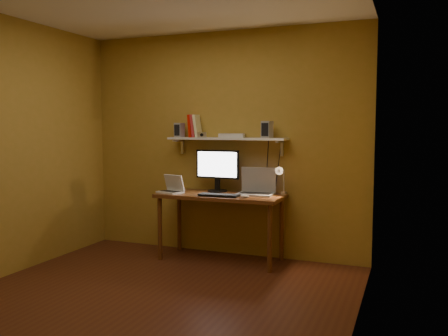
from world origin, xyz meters
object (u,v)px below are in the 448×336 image
at_px(speaker_right, 267,130).
at_px(shelf_camera, 202,135).
at_px(desk, 221,202).
at_px(router, 232,136).
at_px(wall_shelf, 227,139).
at_px(netbook, 172,188).
at_px(laptop, 257,187).
at_px(mouse, 245,196).
at_px(monitor, 217,168).
at_px(keyboard, 219,195).
at_px(speaker_left, 179,130).
at_px(desk_lamp, 281,177).

height_order(speaker_right, shelf_camera, speaker_right).
xyz_separation_m(desk, router, (0.06, 0.19, 0.73)).
distance_m(wall_shelf, netbook, 0.84).
xyz_separation_m(wall_shelf, speaker_right, (0.48, -0.01, 0.11)).
xyz_separation_m(wall_shelf, laptop, (0.38, -0.06, -0.53)).
bearing_deg(wall_shelf, desk, -90.00).
height_order(wall_shelf, laptop, wall_shelf).
bearing_deg(mouse, speaker_right, 62.91).
relative_size(desk, monitor, 2.62).
bearing_deg(keyboard, router, 86.11).
bearing_deg(shelf_camera, monitor, 11.46).
bearing_deg(keyboard, netbook, 172.80).
height_order(keyboard, speaker_left, speaker_left).
xyz_separation_m(wall_shelf, desk_lamp, (0.66, -0.07, -0.40)).
xyz_separation_m(netbook, desk_lamp, (1.21, 0.23, 0.15)).
bearing_deg(netbook, speaker_left, 116.86).
xyz_separation_m(laptop, shelf_camera, (-0.67, 0.01, 0.58)).
height_order(speaker_left, shelf_camera, speaker_left).
distance_m(netbook, speaker_left, 0.72).
relative_size(netbook, speaker_right, 1.73).
bearing_deg(monitor, shelf_camera, -164.85).
bearing_deg(keyboard, shelf_camera, 136.22).
bearing_deg(speaker_right, wall_shelf, -170.04).
relative_size(netbook, shelf_camera, 3.02).
bearing_deg(wall_shelf, router, -6.14).
relative_size(speaker_right, shelf_camera, 1.74).
bearing_deg(shelf_camera, keyboard, -42.31).
xyz_separation_m(netbook, speaker_left, (-0.05, 0.29, 0.65)).
xyz_separation_m(keyboard, router, (0.01, 0.35, 0.64)).
bearing_deg(speaker_left, mouse, -10.40).
height_order(monitor, desk_lamp, monitor).
relative_size(shelf_camera, router, 0.38).
distance_m(netbook, router, 0.90).
xyz_separation_m(desk, netbook, (-0.55, -0.11, 0.14)).
distance_m(netbook, speaker_right, 1.26).
xyz_separation_m(monitor, speaker_right, (0.59, 0.00, 0.45)).
bearing_deg(laptop, wall_shelf, 168.51).
height_order(desk, laptop, laptop).
height_order(wall_shelf, shelf_camera, shelf_camera).
relative_size(keyboard, desk_lamp, 1.17).
xyz_separation_m(desk, desk_lamp, (0.66, 0.13, 0.29)).
xyz_separation_m(mouse, speaker_right, (0.14, 0.34, 0.70)).
bearing_deg(desk, monitor, 122.08).
height_order(monitor, netbook, monitor).
height_order(keyboard, desk_lamp, desk_lamp).
bearing_deg(desk_lamp, netbook, -169.21).
distance_m(monitor, mouse, 0.62).
bearing_deg(netbook, desk, 28.21).
height_order(keyboard, mouse, mouse).
bearing_deg(desk, router, 71.67).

